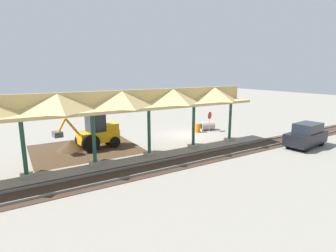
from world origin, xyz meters
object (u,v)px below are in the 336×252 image
Objects in this scene: traffic_barrel at (198,128)px; concrete_pipe at (207,126)px; backhoe at (97,133)px; distant_parked_car at (306,135)px; stop_sign at (210,117)px.

concrete_pipe is at bearing -168.72° from traffic_barrel.
backhoe is at bearing 1.64° from traffic_barrel.
distant_parked_car reaches higher than concrete_pipe.
distant_parked_car is (-2.85, 9.20, 0.51)m from concrete_pipe.
backhoe is 17.18m from distant_parked_car.
distant_parked_car is at bearing 149.98° from backhoe.
backhoe is 1.18× the size of distant_parked_car.
concrete_pipe is 9.64m from distant_parked_car.
traffic_barrel is (1.53, 0.30, -0.02)m from concrete_pipe.
stop_sign is 1.27m from concrete_pipe.
stop_sign is 2.32× the size of traffic_barrel.
backhoe is at bearing -0.41° from stop_sign.
concrete_pipe is (-12.02, -0.61, -0.80)m from backhoe.
stop_sign is at bearing 162.75° from traffic_barrel.
stop_sign is 9.09m from distant_parked_car.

